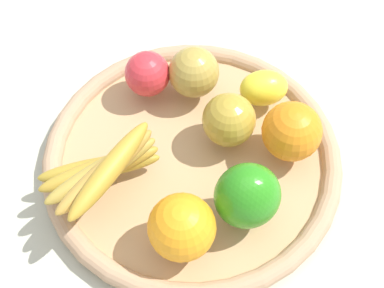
# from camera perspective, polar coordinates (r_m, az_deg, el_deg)

# --- Properties ---
(ground_plane) EXTENTS (2.40, 2.40, 0.00)m
(ground_plane) POSITION_cam_1_polar(r_m,az_deg,el_deg) (0.79, -0.00, -2.09)
(ground_plane) COLOR #B6B8A3
(ground_plane) RESTS_ON ground
(basket) EXTENTS (0.42, 0.42, 0.03)m
(basket) POSITION_cam_1_polar(r_m,az_deg,el_deg) (0.78, -0.00, -1.51)
(basket) COLOR tan
(basket) RESTS_ON ground_plane
(apple_2) EXTENTS (0.08, 0.08, 0.07)m
(apple_2) POSITION_cam_1_polar(r_m,az_deg,el_deg) (0.80, -4.63, 7.26)
(apple_2) COLOR red
(apple_2) RESTS_ON basket
(apple_1) EXTENTS (0.10, 0.10, 0.07)m
(apple_1) POSITION_cam_1_polar(r_m,az_deg,el_deg) (0.75, 3.84, 2.51)
(apple_1) COLOR #AB8D2E
(apple_1) RESTS_ON basket
(banana_bunch) EXTENTS (0.17, 0.15, 0.08)m
(banana_bunch) POSITION_cam_1_polar(r_m,az_deg,el_deg) (0.71, -9.19, -2.60)
(banana_bunch) COLOR #AD8E2C
(banana_bunch) RESTS_ON basket
(bell_pepper) EXTENTS (0.09, 0.09, 0.10)m
(bell_pepper) POSITION_cam_1_polar(r_m,az_deg,el_deg) (0.68, 5.75, -5.38)
(bell_pepper) COLOR #298A1A
(bell_pepper) RESTS_ON basket
(apple_0) EXTENTS (0.10, 0.10, 0.07)m
(apple_0) POSITION_cam_1_polar(r_m,az_deg,el_deg) (0.80, 0.20, 7.43)
(apple_0) COLOR #AA8F3C
(apple_0) RESTS_ON basket
(orange_0) EXTENTS (0.11, 0.11, 0.08)m
(orange_0) POSITION_cam_1_polar(r_m,az_deg,el_deg) (0.74, 10.26, 1.50)
(orange_0) COLOR orange
(orange_0) RESTS_ON basket
(lemon_0) EXTENTS (0.07, 0.06, 0.05)m
(lemon_0) POSITION_cam_1_polar(r_m,az_deg,el_deg) (0.80, 7.43, 5.77)
(lemon_0) COLOR yellow
(lemon_0) RESTS_ON basket
(orange_1) EXTENTS (0.11, 0.11, 0.08)m
(orange_1) POSITION_cam_1_polar(r_m,az_deg,el_deg) (0.66, -1.07, -8.61)
(orange_1) COLOR orange
(orange_1) RESTS_ON basket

